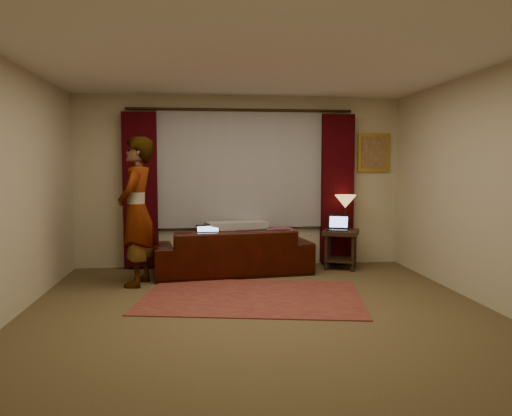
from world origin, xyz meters
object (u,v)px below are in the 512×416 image
at_px(laptop_sofa, 211,235).
at_px(tiffany_lamp, 345,212).
at_px(end_table, 341,249).
at_px(laptop_table, 338,223).
at_px(person, 137,212).
at_px(sofa, 232,242).

bearing_deg(laptop_sofa, tiffany_lamp, -6.51).
relative_size(end_table, laptop_table, 1.77).
bearing_deg(tiffany_lamp, laptop_table, -138.10).
bearing_deg(person, laptop_table, 113.06).
relative_size(sofa, tiffany_lamp, 4.28).
bearing_deg(end_table, laptop_table, -141.01).
relative_size(tiffany_lamp, person, 0.27).
height_order(sofa, laptop_table, sofa).
bearing_deg(laptop_table, end_table, 61.07).
distance_m(laptop_sofa, tiffany_lamp, 2.09).
relative_size(laptop_sofa, person, 0.20).
xyz_separation_m(sofa, laptop_sofa, (-0.30, -0.15, 0.13)).
height_order(sofa, person, person).
bearing_deg(laptop_table, tiffany_lamp, 63.99).
bearing_deg(tiffany_lamp, person, -164.86).
height_order(tiffany_lamp, person, person).
distance_m(tiffany_lamp, person, 3.10).
relative_size(sofa, laptop_table, 6.73).
height_order(laptop_sofa, person, person).
bearing_deg(sofa, tiffany_lamp, -179.24).
bearing_deg(laptop_table, person, -144.64).
bearing_deg(laptop_sofa, person, -174.53).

